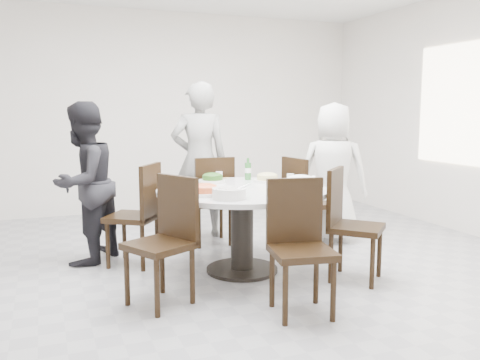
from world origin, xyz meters
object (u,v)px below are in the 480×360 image
object	(u,v)px
chair_n	(210,200)
soup_bowl	(229,193)
diner_left	(84,183)
chair_nw	(132,215)
rice_bowl	(300,187)
chair_sw	(159,242)
chair_se	(357,225)
diner_right	(333,173)
dining_table	(242,230)
chair_s	(302,249)
chair_ne	(309,202)
beverage_bottle	(248,169)
diner_middle	(199,160)

from	to	relation	value
chair_n	soup_bowl	bearing A→B (deg)	80.60
chair_n	diner_left	size ratio (longest dim) A/B	0.63
chair_nw	diner_left	world-z (taller)	diner_left
chair_n	rice_bowl	size ratio (longest dim) A/B	3.34
chair_sw	chair_se	world-z (taller)	same
chair_se	diner_left	world-z (taller)	diner_left
diner_right	rice_bowl	world-z (taller)	diner_right
dining_table	chair_s	world-z (taller)	chair_s
chair_ne	beverage_bottle	distance (m)	0.80
chair_sw	soup_bowl	world-z (taller)	chair_sw
chair_ne	diner_left	bearing A→B (deg)	75.26
chair_nw	chair_sw	bearing A→B (deg)	35.30
dining_table	chair_se	xyz separation A→B (m)	(0.81, -0.57, 0.10)
chair_sw	chair_n	bearing A→B (deg)	121.61
chair_sw	diner_right	bearing A→B (deg)	89.65
chair_n	diner_left	bearing A→B (deg)	12.59
chair_se	chair_nw	bearing A→B (deg)	102.21
chair_nw	chair_se	distance (m)	2.03
diner_right	rice_bowl	bearing A→B (deg)	83.76
chair_n	rice_bowl	world-z (taller)	chair_n
chair_se	diner_middle	size ratio (longest dim) A/B	0.54
chair_ne	dining_table	bearing A→B (deg)	110.50
chair_nw	soup_bowl	world-z (taller)	chair_nw
chair_sw	beverage_bottle	xyz separation A→B (m)	(1.12, 1.01, 0.38)
chair_nw	diner_right	bearing A→B (deg)	126.38
chair_ne	soup_bowl	bearing A→B (deg)	119.58
diner_right	diner_left	distance (m)	2.60
chair_s	soup_bowl	world-z (taller)	chair_s
diner_left	soup_bowl	world-z (taller)	diner_left
chair_ne	chair_s	size ratio (longest dim) A/B	1.00
chair_nw	chair_s	xyz separation A→B (m)	(0.91, -1.60, 0.00)
diner_right	rice_bowl	distance (m)	1.48
chair_s	chair_sw	bearing A→B (deg)	158.85
chair_nw	beverage_bottle	size ratio (longest dim) A/B	4.38
chair_se	beverage_bottle	distance (m)	1.26
rice_bowl	chair_nw	bearing A→B (deg)	139.54
diner_left	diner_middle	bearing A→B (deg)	154.14
rice_bowl	soup_bowl	xyz separation A→B (m)	(-0.60, 0.05, -0.02)
diner_middle	diner_left	distance (m)	1.43
chair_ne	beverage_bottle	bearing A→B (deg)	83.45
dining_table	chair_nw	size ratio (longest dim) A/B	1.58
chair_sw	rice_bowl	distance (m)	1.23
chair_ne	chair_n	size ratio (longest dim) A/B	1.00
chair_ne	chair_s	world-z (taller)	same
dining_table	diner_right	size ratio (longest dim) A/B	0.99
chair_s	dining_table	bearing A→B (deg)	101.99
chair_nw	diner_right	world-z (taller)	diner_right
chair_sw	beverage_bottle	world-z (taller)	beverage_bottle
chair_n	chair_sw	bearing A→B (deg)	62.47
rice_bowl	beverage_bottle	xyz separation A→B (m)	(-0.06, 0.97, 0.05)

